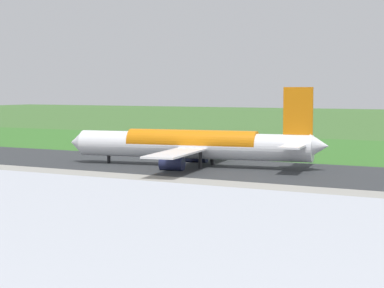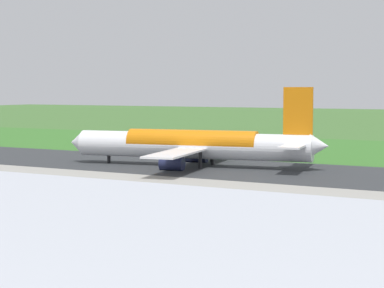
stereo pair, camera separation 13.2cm
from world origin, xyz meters
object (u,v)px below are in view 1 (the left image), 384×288
Objects in this scene: airliner_main at (194,145)px; airliner_parked_near at (323,231)px; no_stopping_sign at (294,142)px; traffic_cone_orange at (269,149)px.

airliner_parked_near is at bearing 126.44° from airliner_main.
no_stopping_sign is (-2.70, -50.16, -2.79)m from airliner_main.
airliner_main reaches higher than airliner_parked_near.
airliner_parked_near is 116.10m from traffic_cone_orange.
traffic_cone_orange is at bearing 62.59° from no_stopping_sign.
traffic_cone_orange is (1.24, -42.55, -4.08)m from airliner_main.
no_stopping_sign is (43.93, -113.33, -1.73)m from airliner_parked_near.
airliner_parked_near is (-46.63, 63.17, -1.06)m from airliner_main.
airliner_main is 50.31m from no_stopping_sign.
airliner_parked_near is 15.64× the size of no_stopping_sign.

